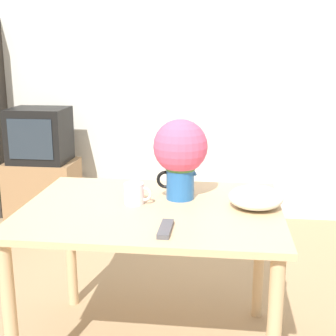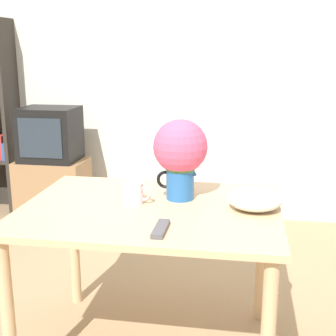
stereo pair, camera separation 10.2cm
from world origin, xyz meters
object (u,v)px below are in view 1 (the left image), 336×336
at_px(coffee_mug, 135,194).
at_px(flower_vase, 180,153).
at_px(white_bowl, 256,197).
at_px(tv_set, 40,135).

bearing_deg(coffee_mug, flower_vase, 28.51).
relative_size(white_bowl, tv_set, 0.54).
bearing_deg(tv_set, flower_vase, -48.38).
relative_size(coffee_mug, white_bowl, 0.52).
height_order(white_bowl, tv_set, tv_set).
distance_m(coffee_mug, tv_set, 1.96).
bearing_deg(white_bowl, tv_set, 136.72).
distance_m(flower_vase, tv_set, 2.02).
xyz_separation_m(coffee_mug, white_bowl, (0.58, 0.01, -0.00)).
bearing_deg(flower_vase, tv_set, 131.62).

